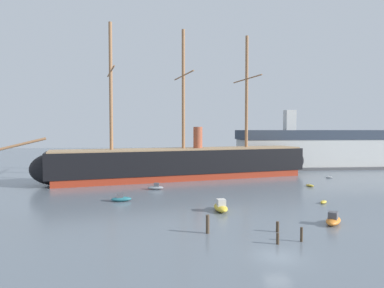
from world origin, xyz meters
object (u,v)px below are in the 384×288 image
(mooring_piling_right_pair, at_px, (278,239))
(motorboat_far_left, at_px, (84,177))
(mooring_piling_left_pair, at_px, (278,227))
(dinghy_alongside_stern, at_px, (310,185))
(mooring_piling_midwater, at_px, (301,234))
(dockside_warehouse_right, at_px, (311,149))
(motorboat_foreground_right, at_px, (333,220))
(dinghy_mid_right, at_px, (324,202))
(dinghy_far_right, at_px, (329,177))
(motorboat_near_centre, at_px, (221,207))
(motorboat_alongside_bow, at_px, (156,187))
(mooring_piling_nearest, at_px, (208,224))
(tall_ship, at_px, (183,163))
(motorboat_mid_left, at_px, (121,198))

(mooring_piling_right_pair, bearing_deg, motorboat_far_left, 121.59)
(mooring_piling_left_pair, bearing_deg, dinghy_alongside_stern, 59.14)
(mooring_piling_midwater, bearing_deg, dockside_warehouse_right, 64.14)
(motorboat_foreground_right, distance_m, dinghy_mid_right, 13.04)
(dinghy_alongside_stern, distance_m, dinghy_far_right, 16.03)
(motorboat_near_centre, relative_size, motorboat_alongside_bow, 1.36)
(mooring_piling_left_pair, bearing_deg, mooring_piling_midwater, -69.27)
(motorboat_alongside_bow, distance_m, mooring_piling_nearest, 30.79)
(motorboat_foreground_right, distance_m, mooring_piling_right_pair, 12.00)
(tall_ship, relative_size, motorboat_far_left, 19.91)
(motorboat_far_left, height_order, mooring_piling_right_pair, motorboat_far_left)
(mooring_piling_nearest, height_order, mooring_piling_left_pair, mooring_piling_nearest)
(tall_ship, distance_m, motorboat_far_left, 25.43)
(motorboat_foreground_right, height_order, motorboat_alongside_bow, motorboat_foreground_right)
(mooring_piling_left_pair, bearing_deg, motorboat_mid_left, 137.08)
(dinghy_mid_right, xyz_separation_m, dockside_warehouse_right, (21.85, 51.30, 5.87))
(mooring_piling_left_pair, xyz_separation_m, mooring_piling_midwater, (1.40, -3.70, 0.17))
(mooring_piling_right_pair, xyz_separation_m, mooring_piling_midwater, (2.92, 0.55, 0.19))
(mooring_piling_right_pair, bearing_deg, motorboat_alongside_bow, 111.35)
(motorboat_foreground_right, xyz_separation_m, dinghy_alongside_stern, (9.89, 28.22, -0.35))
(tall_ship, distance_m, mooring_piling_nearest, 44.90)
(motorboat_far_left, bearing_deg, motorboat_mid_left, -66.11)
(motorboat_mid_left, bearing_deg, mooring_piling_right_pair, -50.71)
(motorboat_near_centre, distance_m, dinghy_far_right, 46.48)
(motorboat_near_centre, height_order, mooring_piling_right_pair, motorboat_near_centre)
(motorboat_foreground_right, height_order, mooring_piling_left_pair, motorboat_foreground_right)
(motorboat_near_centre, height_order, dinghy_alongside_stern, motorboat_near_centre)
(dinghy_mid_right, distance_m, motorboat_far_left, 56.95)
(motorboat_mid_left, xyz_separation_m, dinghy_mid_right, (34.16, -4.87, -0.27))
(dinghy_mid_right, bearing_deg, motorboat_foreground_right, -111.72)
(dinghy_far_right, bearing_deg, motorboat_foreground_right, -117.13)
(motorboat_foreground_right, height_order, dinghy_alongside_stern, motorboat_foreground_right)
(dinghy_alongside_stern, distance_m, mooring_piling_left_pair, 35.73)
(mooring_piling_left_pair, distance_m, dockside_warehouse_right, 74.84)
(dinghy_mid_right, height_order, mooring_piling_midwater, mooring_piling_midwater)
(tall_ship, height_order, motorboat_alongside_bow, tall_ship)
(motorboat_far_left, height_order, mooring_piling_midwater, mooring_piling_midwater)
(motorboat_mid_left, xyz_separation_m, dinghy_alongside_stern, (39.22, 11.23, -0.26))
(tall_ship, height_order, mooring_piling_midwater, tall_ship)
(motorboat_foreground_right, xyz_separation_m, motorboat_alongside_bow, (-23.49, 27.92, -0.11))
(motorboat_alongside_bow, distance_m, dockside_warehouse_right, 61.71)
(dinghy_alongside_stern, bearing_deg, mooring_piling_right_pair, -119.62)
(motorboat_mid_left, xyz_separation_m, mooring_piling_midwater, (22.30, -23.13, 0.29))
(mooring_piling_nearest, bearing_deg, motorboat_far_left, 117.70)
(tall_ship, height_order, motorboat_mid_left, tall_ship)
(motorboat_near_centre, relative_size, motorboat_mid_left, 1.27)
(motorboat_foreground_right, relative_size, motorboat_far_left, 1.10)
(mooring_piling_nearest, bearing_deg, motorboat_foreground_right, 7.28)
(dinghy_alongside_stern, xyz_separation_m, motorboat_far_left, (-51.60, 16.71, 0.30))
(motorboat_far_left, bearing_deg, motorboat_alongside_bow, -43.03)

